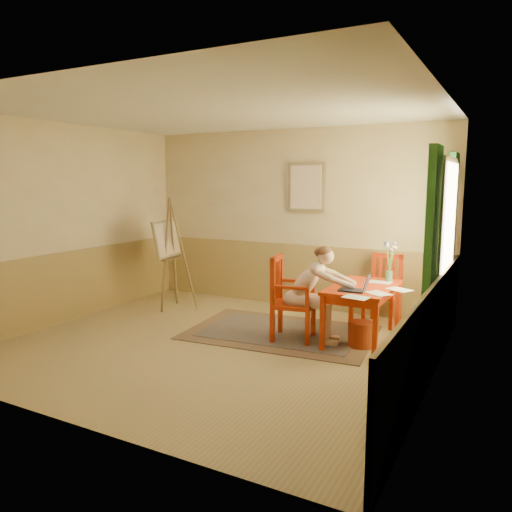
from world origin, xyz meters
The scene contains 14 objects.
room centered at (0.00, 0.00, 1.40)m, with size 5.04×4.54×2.84m.
wainscot centered at (0.00, 0.80, 0.50)m, with size 5.00×4.50×1.00m.
window centered at (2.42, 1.10, 1.35)m, with size 0.12×2.01×2.20m.
wall_portrait centered at (0.25, 2.20, 1.90)m, with size 0.60×0.05×0.76m.
rug centered at (0.49, 0.80, 0.01)m, with size 2.53×1.80×0.02m.
table centered at (1.54, 0.93, 0.63)m, with size 0.73×1.21×0.72m.
chair_left centered at (0.70, 0.60, 0.54)m, with size 0.58×0.56×1.08m.
chair_back centered at (1.57, 1.87, 0.49)m, with size 0.46×0.48×0.98m.
figure centered at (0.98, 0.64, 0.67)m, with size 0.93×0.49×1.22m.
laptop centered at (1.56, 0.59, 0.76)m, with size 0.36×0.23×0.21m.
papers centered at (1.77, 0.76, 0.72)m, with size 0.66×1.17×0.00m.
vase centered at (1.75, 1.36, 0.96)m, with size 0.19×0.27×0.52m.
wastebasket centered at (1.58, 0.74, 0.16)m, with size 0.30×0.30×0.32m, color #B13C17.
easel centered at (-1.62, 1.17, 1.03)m, with size 0.65×0.78×1.75m.
Camera 1 is at (3.14, -4.91, 2.00)m, focal length 34.48 mm.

